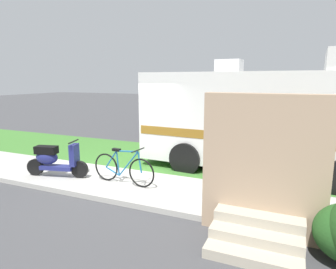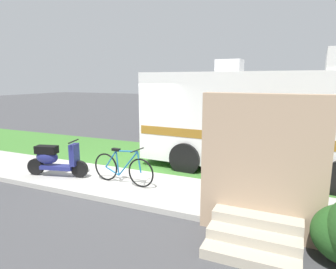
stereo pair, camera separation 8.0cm
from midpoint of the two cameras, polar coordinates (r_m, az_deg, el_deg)
name	(u,v)px [view 1 (the left image)]	position (r m, az deg, el deg)	size (l,w,h in m)	color
ground_plane	(131,171)	(8.73, -7.34, -6.95)	(80.00, 80.00, 0.00)	#424244
sidewalk	(107,182)	(7.76, -11.95, -8.90)	(24.00, 2.00, 0.12)	#ADAAA3
grass_strip	(154,157)	(9.98, -2.93, -4.38)	(24.00, 3.40, 0.08)	#3D752D
motorhome_rv	(266,117)	(8.69, 18.09, 3.20)	(6.65, 2.91, 3.31)	silver
scooter	(54,159)	(8.24, -21.32, -4.48)	(1.65, 0.65, 0.97)	black
bicycle	(123,168)	(7.25, -8.94, -6.46)	(1.73, 0.52, 0.90)	black
pickup_truck_near	(230,118)	(13.25, 11.75, 3.06)	(5.55, 2.35, 1.72)	maroon
pickup_truck_far	(241,111)	(16.48, 13.79, 4.42)	(5.44, 2.17, 1.72)	#1E2328
porch_steps	(262,182)	(5.13, 17.22, -8.71)	(2.00, 1.26, 2.40)	#B2A893
bottle_green	(221,202)	(6.07, 9.86, -12.64)	(0.06, 0.06, 0.28)	navy
bottle_spare	(293,203)	(6.44, 22.58, -12.02)	(0.08, 0.08, 0.26)	navy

